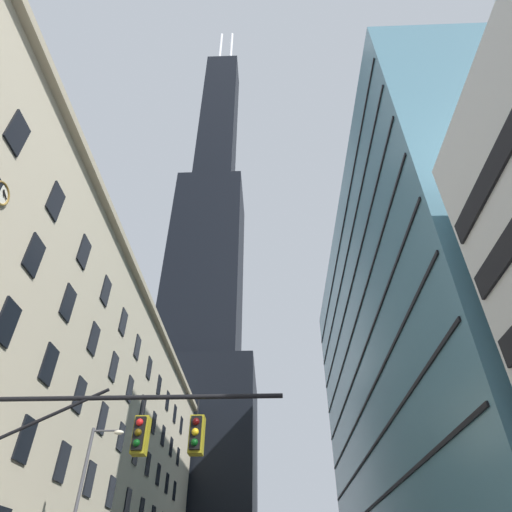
% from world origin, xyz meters
% --- Properties ---
extents(station_building, '(13.89, 68.92, 26.99)m').
position_xyz_m(station_building, '(-17.61, 28.46, 13.47)').
color(station_building, '#BCAF93').
rests_on(station_building, ground).
extents(dark_skyscraper, '(24.65, 24.65, 189.89)m').
position_xyz_m(dark_skyscraper, '(-13.49, 76.64, 53.96)').
color(dark_skyscraper, black).
rests_on(dark_skyscraper, ground).
extents(glass_office_midrise, '(16.61, 51.26, 40.45)m').
position_xyz_m(glass_office_midrise, '(19.25, 32.83, 20.22)').
color(glass_office_midrise, teal).
rests_on(glass_office_midrise, ground).
extents(traffic_signal_mast, '(8.96, 0.63, 6.59)m').
position_xyz_m(traffic_signal_mast, '(-2.90, 2.26, 4.80)').
color(traffic_signal_mast, black).
rests_on(traffic_signal_mast, sidewalk_left).
extents(street_lamppost, '(1.83, 0.32, 8.98)m').
position_xyz_m(street_lamppost, '(-7.75, 14.30, 5.34)').
color(street_lamppost, '#47474C').
rests_on(street_lamppost, sidewalk_left).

